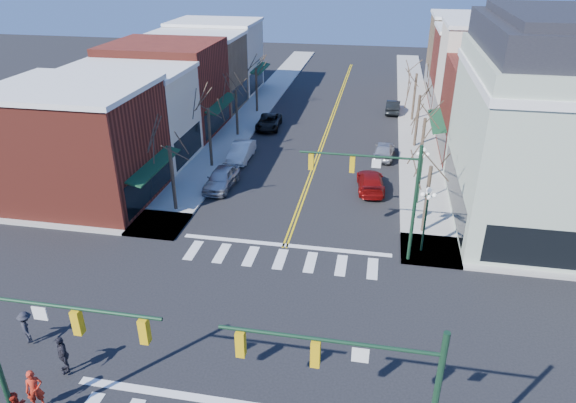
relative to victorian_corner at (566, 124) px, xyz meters
The scene contains 35 objects.
ground 22.95m from the victorian_corner, 138.69° to the right, with size 160.00×160.00×0.00m, color black.
sidewalk_left 26.67m from the victorian_corner, 167.71° to the left, with size 3.50×70.00×0.15m, color #9E9B93.
sidewalk_right 11.56m from the victorian_corner, 144.64° to the left, with size 3.50×70.00×0.15m, color #9E9B93.
bldg_left_brick_a 32.23m from the victorian_corner, behind, with size 10.00×8.50×8.00m, color maroon.
bldg_left_stucco_a 32.52m from the victorian_corner, behind, with size 10.00×7.00×7.50m, color beige.
bldg_left_brick_b 34.62m from the victorian_corner, 157.89° to the left, with size 10.00×9.00×8.50m, color maroon.
bldg_left_tan 38.51m from the victorian_corner, 146.41° to the left, with size 10.00×7.50×7.80m, color olive.
bldg_left_stucco_b 43.26m from the victorian_corner, 137.82° to the left, with size 10.00×8.00×8.20m, color beige.
bldg_right_brick_a 11.60m from the victorian_corner, 95.08° to the left, with size 10.00×8.50×8.00m, color maroon.
bldg_right_stucco 19.10m from the victorian_corner, 93.01° to the left, with size 10.00×7.00×10.00m, color beige.
bldg_right_brick_b 26.63m from the victorian_corner, 92.16° to the left, with size 10.00×8.00×8.50m, color maroon.
bldg_right_tan 34.58m from the victorian_corner, 91.66° to the left, with size 10.00×8.00×9.00m, color olive.
victorian_corner is the anchor object (origin of this frame).
traffic_mast_near_left 31.14m from the victorian_corner, 135.19° to the right, with size 6.60×0.28×7.20m.
traffic_mast_near_right 24.56m from the victorian_corner, 116.57° to the right, with size 6.60×0.28×7.20m.
traffic_mast_far_right 13.20m from the victorian_corner, 147.05° to the right, with size 6.60×0.28×7.20m.
lamppost_corner 10.89m from the victorian_corner, 144.14° to the right, with size 0.36×0.36×4.33m.
lamppost_midblock 9.10m from the victorian_corner, behind, with size 0.36×0.36×4.33m.
tree_left_a 25.51m from the victorian_corner, behind, with size 0.24×0.24×4.76m, color #382B21.
tree_left_b 25.64m from the victorian_corner, 169.76° to the left, with size 0.24×0.24×5.04m, color #382B21.
tree_left_c 28.20m from the victorian_corner, 153.34° to the left, with size 0.24×0.24×4.55m, color #382B21.
tree_left_d 32.53m from the victorian_corner, 140.54° to the left, with size 0.24×0.24×4.90m, color #382B21.
tree_right_a 9.84m from the victorian_corner, 156.63° to the right, with size 0.24×0.24×4.62m, color #382B21.
tree_right_b 10.12m from the victorian_corner, 150.95° to the left, with size 0.24×0.24×5.18m, color #382B21.
tree_right_c 15.49m from the victorian_corner, 122.94° to the left, with size 0.24×0.24×4.83m, color #382B21.
tree_right_d 22.43m from the victorian_corner, 111.56° to the left, with size 0.24×0.24×4.97m, color #382B21.
car_left_near 23.61m from the victorian_corner, behind, with size 1.84×4.57×1.56m, color #B2B1B6.
car_left_mid 24.55m from the victorian_corner, 163.96° to the left, with size 1.57×4.49×1.48m, color silver.
car_left_far 27.77m from the victorian_corner, 145.72° to the left, with size 2.19×4.76×1.32m, color black.
car_right_near 13.35m from the victorian_corner, 168.56° to the left, with size 1.92×4.72×1.37m, color maroon.
car_right_mid 15.43m from the victorian_corner, 139.46° to the left, with size 1.69×4.20×1.43m, color #AEAEB3.
car_right_far 25.91m from the victorian_corner, 113.62° to the left, with size 1.47×4.23×1.39m, color black.
pedestrian_red_a 32.08m from the victorian_corner, 138.90° to the right, with size 0.65×0.43×1.78m, color red.
pedestrian_dark_a 30.86m from the victorian_corner, 141.66° to the right, with size 1.07×0.45×1.83m, color black.
pedestrian_dark_b 32.24m from the victorian_corner, 146.63° to the right, with size 1.05×0.61×1.63m, color black.
Camera 1 is at (5.14, -18.84, 16.59)m, focal length 32.00 mm.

